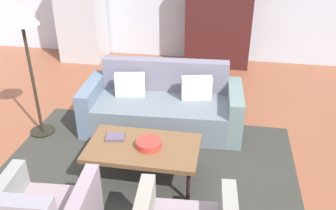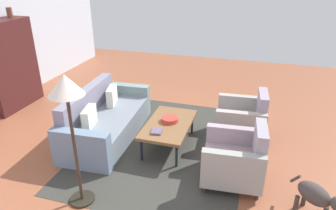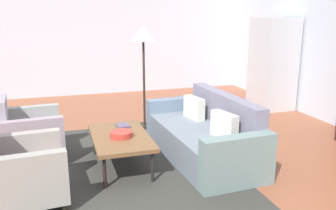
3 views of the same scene
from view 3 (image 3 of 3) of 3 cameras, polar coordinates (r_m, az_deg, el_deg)
ground_plane at (r=4.77m, az=-4.05°, el=-9.47°), size 10.92×10.92×0.00m
wall_left at (r=8.87m, az=-11.18°, el=10.76°), size 0.12×7.39×2.80m
area_rug at (r=4.75m, az=-6.82°, el=-9.61°), size 3.40×2.60×0.01m
couch at (r=4.96m, az=6.12°, el=-4.99°), size 2.15×1.01×0.86m
coffee_table at (r=4.60m, az=-7.58°, el=-5.24°), size 1.20×0.70×0.43m
armchair_left at (r=5.14m, az=-21.69°, el=-4.60°), size 0.86×0.86×0.88m
armchair_right at (r=4.02m, az=-22.81°, el=-9.99°), size 0.86×0.86×0.88m
fruit_bowl at (r=4.51m, az=-7.47°, el=-4.65°), size 0.28×0.28×0.07m
book_stack at (r=4.91m, az=-7.20°, el=-3.29°), size 0.23×0.19×0.03m
refrigerator at (r=7.67m, az=16.32°, el=6.34°), size 0.80×0.73×1.85m
floor_lamp at (r=6.04m, az=-3.95°, el=9.79°), size 0.40×0.40×1.72m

